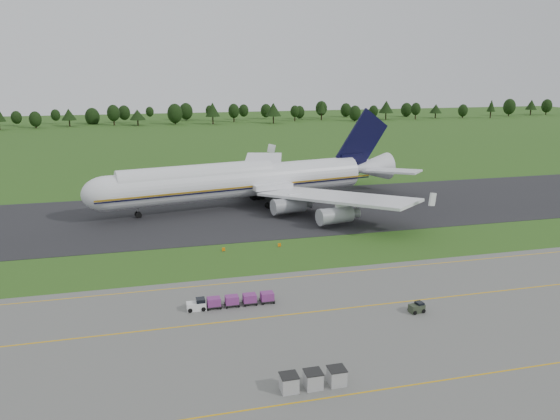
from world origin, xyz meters
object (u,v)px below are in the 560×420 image
object	(u,v)px
aircraft	(246,180)
baggage_train	(230,301)
edge_markers	(252,247)
utility_cart	(417,308)
uld_row	(313,379)

from	to	relation	value
aircraft	baggage_train	xyz separation A→B (m)	(-12.12, -51.89, -5.10)
edge_markers	utility_cart	bearing A→B (deg)	-62.92
edge_markers	baggage_train	bearing A→B (deg)	-108.36
utility_cart	edge_markers	size ratio (longest dim) A/B	0.20
uld_row	utility_cart	bearing A→B (deg)	35.70
aircraft	edge_markers	xyz separation A→B (m)	(-4.77, -29.74, -5.62)
baggage_train	edge_markers	world-z (taller)	baggage_train
baggage_train	edge_markers	size ratio (longest dim) A/B	1.11
aircraft	baggage_train	bearing A→B (deg)	-103.14
utility_cart	baggage_train	bearing A→B (deg)	161.56
aircraft	baggage_train	size ratio (longest dim) A/B	6.49
baggage_train	uld_row	xyz separation A→B (m)	(4.81, -20.23, 0.11)
baggage_train	edge_markers	xyz separation A→B (m)	(7.35, 22.15, -0.53)
uld_row	aircraft	bearing A→B (deg)	84.22
aircraft	uld_row	bearing A→B (deg)	-95.78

